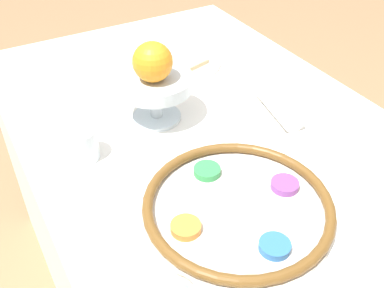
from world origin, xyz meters
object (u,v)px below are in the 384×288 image
Objects in this scene: wine_glass at (169,287)px; orange_fruit at (153,62)px; seder_plate at (238,206)px; fruit_stand at (155,87)px; bread_plate at (186,64)px; napkin_roll at (278,105)px; cup_mid at (81,144)px.

wine_glass is 1.51× the size of orange_fruit.
fruit_stand is at bearing -0.70° from seder_plate.
wine_glass reaches higher than fruit_stand.
napkin_roll is (-0.32, -0.08, 0.02)m from bread_plate.
napkin_roll is at bearing -98.66° from cup_mid.
bread_plate is at bearing -19.34° from seder_plate.
cup_mid is (0.29, 0.20, 0.02)m from seder_plate.
orange_fruit is 0.32m from napkin_roll.
seder_plate is at bearing 179.30° from fruit_stand.
seder_plate is 0.35m from fruit_stand.
wine_glass reaches higher than napkin_roll.
orange_fruit reaches higher than fruit_stand.
napkin_roll is at bearing -50.29° from seder_plate.
bread_plate is 1.15× the size of napkin_roll.
fruit_stand is 1.02× the size of napkin_roll.
cup_mid is (0.43, -0.02, -0.06)m from wine_glass.
fruit_stand is at bearing -23.78° from wine_glass.
bread_plate is at bearing -56.96° from cup_mid.
cup_mid is (-0.04, 0.19, -0.12)m from orange_fruit.
cup_mid is at bearing 33.91° from seder_plate.
fruit_stand is at bearing -74.52° from cup_mid.
napkin_roll is at bearing -115.66° from fruit_stand.
orange_fruit is 0.52× the size of napkin_roll.
wine_glass is 1.89× the size of cup_mid.
wine_glass reaches higher than seder_plate.
fruit_stand reaches higher than cup_mid.
wine_glass reaches higher than bread_plate.
wine_glass is at bearing 124.08° from seder_plate.
napkin_roll is (-0.13, -0.26, -0.06)m from fruit_stand.
cup_mid is at bearing 102.69° from orange_fruit.
orange_fruit is (0.33, 0.00, 0.14)m from seder_plate.
orange_fruit is at bearing 67.16° from napkin_roll.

